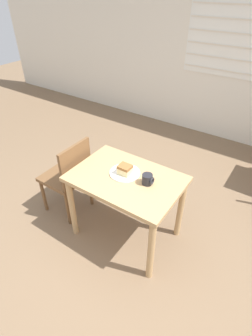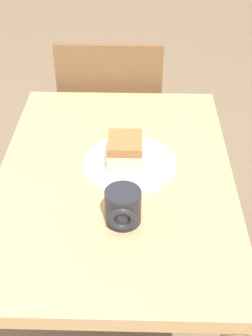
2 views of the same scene
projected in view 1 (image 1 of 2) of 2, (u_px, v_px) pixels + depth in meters
ground_plane at (113, 266)px, 2.45m from camera, size 14.00×14.00×0.00m
wall_back at (239, 47)px, 3.65m from camera, size 10.00×0.10×2.80m
dining_table_near at (126, 188)px, 2.41m from camera, size 0.99×0.68×0.75m
chair_near_window at (69, 175)px, 2.77m from camera, size 0.43×0.43×0.91m
plate at (125, 173)px, 2.38m from camera, size 0.28×0.28×0.01m
cake_slice at (125, 170)px, 2.34m from camera, size 0.11×0.10×0.09m
coffee_mug at (148, 179)px, 2.24m from camera, size 0.10×0.09×0.09m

